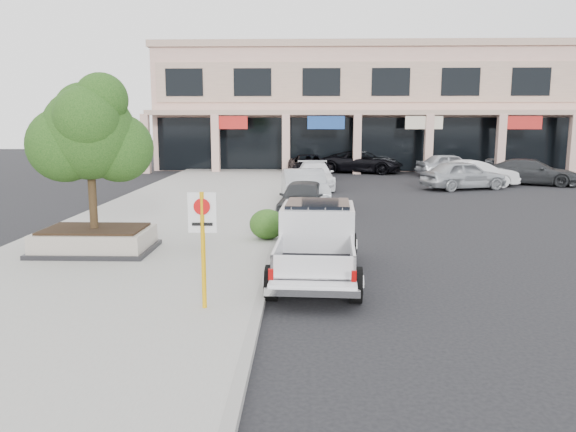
# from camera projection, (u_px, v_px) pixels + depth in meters

# --- Properties ---
(ground) EXTENTS (120.00, 120.00, 0.00)m
(ground) POSITION_uv_depth(u_px,v_px,m) (331.00, 283.00, 13.24)
(ground) COLOR black
(ground) RESTS_ON ground
(sidewalk) EXTENTS (8.00, 52.00, 0.15)m
(sidewalk) POSITION_uv_depth(u_px,v_px,m) (164.00, 229.00, 19.30)
(sidewalk) COLOR gray
(sidewalk) RESTS_ON ground
(curb) EXTENTS (0.20, 52.00, 0.15)m
(curb) POSITION_uv_depth(u_px,v_px,m) (278.00, 230.00, 19.18)
(curb) COLOR gray
(curb) RESTS_ON ground
(strip_mall) EXTENTS (40.55, 12.43, 9.50)m
(strip_mall) POSITION_uv_depth(u_px,v_px,m) (412.00, 108.00, 45.61)
(strip_mall) COLOR #CF9F91
(strip_mall) RESTS_ON ground
(planter) EXTENTS (3.20, 2.20, 0.68)m
(planter) POSITION_uv_depth(u_px,v_px,m) (95.00, 240.00, 15.71)
(planter) COLOR black
(planter) RESTS_ON sidewalk
(planter_tree) EXTENTS (2.90, 2.55, 4.00)m
(planter_tree) POSITION_uv_depth(u_px,v_px,m) (96.00, 134.00, 15.36)
(planter_tree) COLOR black
(planter_tree) RESTS_ON planter
(no_parking_sign) EXTENTS (0.55, 0.09, 2.30)m
(no_parking_sign) POSITION_uv_depth(u_px,v_px,m) (203.00, 234.00, 10.80)
(no_parking_sign) COLOR #E5A60C
(no_parking_sign) RESTS_ON sidewalk
(hedge) EXTENTS (1.10, 0.99, 0.93)m
(hedge) POSITION_uv_depth(u_px,v_px,m) (267.00, 224.00, 17.33)
(hedge) COLOR #1D4914
(hedge) RESTS_ON sidewalk
(pickup_truck) EXTENTS (2.32, 5.60, 1.73)m
(pickup_truck) POSITION_uv_depth(u_px,v_px,m) (316.00, 243.00, 13.55)
(pickup_truck) COLOR silver
(pickup_truck) RESTS_ON ground
(curb_car_a) EXTENTS (2.19, 4.41, 1.44)m
(curb_car_a) POSITION_uv_depth(u_px,v_px,m) (303.00, 198.00, 22.30)
(curb_car_a) COLOR #292B2E
(curb_car_a) RESTS_ON ground
(curb_car_b) EXTENTS (2.25, 5.17, 1.65)m
(curb_car_b) POSITION_uv_depth(u_px,v_px,m) (304.00, 189.00, 24.41)
(curb_car_b) COLOR #A2A6AA
(curb_car_b) RESTS_ON ground
(curb_car_c) EXTENTS (2.25, 5.11, 1.46)m
(curb_car_c) POSITION_uv_depth(u_px,v_px,m) (314.00, 175.00, 31.28)
(curb_car_c) COLOR white
(curb_car_c) RESTS_ON ground
(curb_car_d) EXTENTS (3.04, 5.63, 1.50)m
(curb_car_d) POSITION_uv_depth(u_px,v_px,m) (309.00, 166.00, 37.35)
(curb_car_d) COLOR black
(curb_car_d) RESTS_ON ground
(lot_car_a) EXTENTS (5.07, 3.30, 1.61)m
(lot_car_a) POSITION_uv_depth(u_px,v_px,m) (463.00, 175.00, 30.84)
(lot_car_a) COLOR #A8ABB0
(lot_car_a) RESTS_ON ground
(lot_car_b) EXTENTS (4.67, 1.96, 1.50)m
(lot_car_b) POSITION_uv_depth(u_px,v_px,m) (476.00, 173.00, 32.22)
(lot_car_b) COLOR silver
(lot_car_b) RESTS_ON ground
(lot_car_c) EXTENTS (5.57, 4.05, 1.50)m
(lot_car_c) POSITION_uv_depth(u_px,v_px,m) (532.00, 172.00, 33.17)
(lot_car_c) COLOR #282A2D
(lot_car_c) RESTS_ON ground
(lot_car_d) EXTENTS (6.29, 4.28, 1.60)m
(lot_car_d) POSITION_uv_depth(u_px,v_px,m) (362.00, 162.00, 40.39)
(lot_car_d) COLOR black
(lot_car_d) RESTS_ON ground
(lot_car_e) EXTENTS (4.86, 2.84, 1.55)m
(lot_car_e) POSITION_uv_depth(u_px,v_px,m) (450.00, 165.00, 37.94)
(lot_car_e) COLOR #B0B4B9
(lot_car_e) RESTS_ON ground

